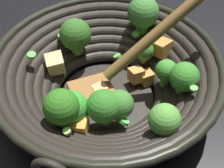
% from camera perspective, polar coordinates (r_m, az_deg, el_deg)
% --- Properties ---
extents(ground_plane, '(4.00, 4.00, 0.00)m').
position_cam_1_polar(ground_plane, '(0.59, -0.88, -2.71)').
color(ground_plane, black).
extents(wok, '(0.38, 0.38, 0.21)m').
position_cam_1_polar(wok, '(0.54, -0.81, 1.47)').
color(wok, black).
rests_on(wok, ground).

